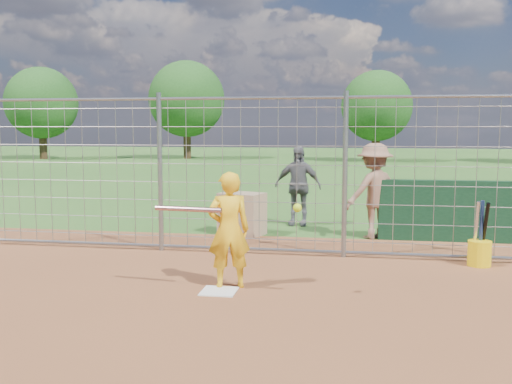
% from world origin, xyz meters
% --- Properties ---
extents(ground, '(100.00, 100.00, 0.00)m').
position_xyz_m(ground, '(0.00, 0.00, 0.00)').
color(ground, '#2D591E').
rests_on(ground, ground).
extents(home_plate, '(0.43, 0.43, 0.02)m').
position_xyz_m(home_plate, '(0.00, -0.20, 0.01)').
color(home_plate, silver).
rests_on(home_plate, ground).
extents(dugout_wall, '(2.60, 0.20, 1.10)m').
position_xyz_m(dugout_wall, '(3.40, 3.60, 0.55)').
color(dugout_wall, '#11381E').
rests_on(dugout_wall, ground).
extents(batter, '(0.63, 0.52, 1.49)m').
position_xyz_m(batter, '(0.08, 0.03, 0.75)').
color(batter, yellow).
rests_on(batter, ground).
extents(bystander_b, '(1.01, 0.51, 1.66)m').
position_xyz_m(bystander_b, '(0.50, 4.84, 0.83)').
color(bystander_b, '#5C5B60').
rests_on(bystander_b, ground).
extents(bystander_c, '(1.31, 1.16, 1.76)m').
position_xyz_m(bystander_c, '(2.02, 3.67, 0.88)').
color(bystander_c, '#8A614B').
rests_on(bystander_c, ground).
extents(equipment_bin, '(0.94, 0.78, 0.80)m').
position_xyz_m(equipment_bin, '(-0.45, 3.62, 0.40)').
color(equipment_bin, tan).
rests_on(equipment_bin, ground).
extents(equipment_in_play, '(1.82, 0.16, 0.14)m').
position_xyz_m(equipment_in_play, '(-0.03, -0.30, 1.06)').
color(equipment_in_play, silver).
rests_on(equipment_in_play, ground).
extents(bucket_with_bats, '(0.34, 0.38, 0.98)m').
position_xyz_m(bucket_with_bats, '(3.49, 1.76, 0.25)').
color(bucket_with_bats, yellow).
rests_on(bucket_with_bats, ground).
extents(backstop_fence, '(9.08, 0.08, 2.60)m').
position_xyz_m(backstop_fence, '(0.00, 2.00, 1.26)').
color(backstop_fence, gray).
rests_on(backstop_fence, ground).
extents(tree_line, '(44.66, 6.72, 6.48)m').
position_xyz_m(tree_line, '(3.13, 28.13, 3.71)').
color(tree_line, '#3F2B19').
rests_on(tree_line, ground).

